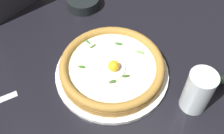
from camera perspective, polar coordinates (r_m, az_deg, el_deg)
name	(u,v)px	position (r m, az deg, el deg)	size (l,w,h in m)	color
ground_plane	(111,62)	(0.82, -0.24, 1.03)	(2.40, 2.40, 0.03)	black
pizza_plate	(112,73)	(0.77, 0.00, -1.18)	(0.32, 0.32, 0.01)	white
pizza	(112,67)	(0.75, 0.00, 0.02)	(0.29, 0.29, 0.06)	#AF7A35
side_bowl	(83,2)	(0.97, -6.12, 13.53)	(0.11, 0.11, 0.04)	black
drinking_glass	(197,93)	(0.70, 17.54, -5.30)	(0.07, 0.07, 0.13)	silver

